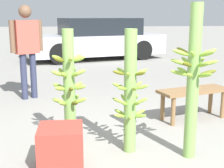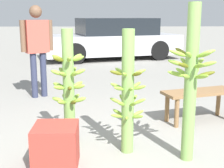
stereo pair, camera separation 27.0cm
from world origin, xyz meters
The scene contains 8 objects.
ground_plane centered at (0.00, 0.00, 0.00)m, with size 80.00×80.00×0.00m, color gray.
banana_stalk_left centered at (-0.65, 0.52, 0.67)m, with size 0.39×0.39×1.29m.
banana_stalk_center centered at (-0.02, 0.29, 0.65)m, with size 0.39×0.39×1.30m.
banana_stalk_right centered at (0.57, 0.09, 0.81)m, with size 0.46×0.46×1.55m.
vendor_person centered at (-1.41, 2.63, 0.96)m, with size 0.54×0.36×1.60m.
market_bench centered at (1.04, 1.25, 0.35)m, with size 1.08×0.64×0.43m.
parked_car centered at (0.05, 7.71, 0.65)m, with size 4.79×2.98×1.35m.
produce_crate centered at (-0.72, -0.03, 0.21)m, with size 0.41×0.41×0.41m.
Camera 2 is at (-0.27, -2.82, 1.42)m, focal length 50.00 mm.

